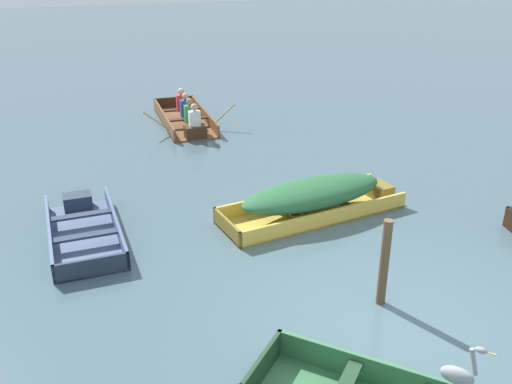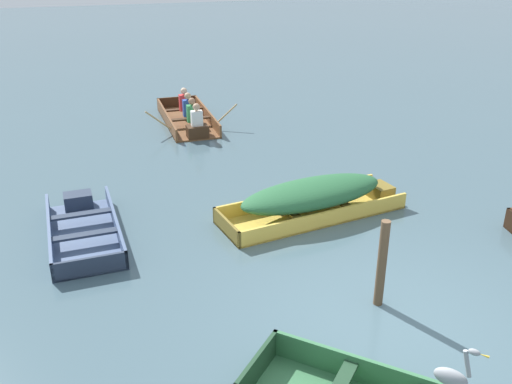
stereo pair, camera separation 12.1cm
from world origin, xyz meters
TOP-DOWN VIEW (x-y plane):
  - ground_plane at (0.00, 0.00)m, footprint 80.00×80.00m
  - skiff_yellow_near_moored at (0.29, 3.30)m, footprint 3.56×1.65m
  - skiff_slate_blue_far_moored at (-3.73, 3.76)m, footprint 1.27×2.70m
  - rowboat_wooden_brown_with_crew at (-0.89, 9.26)m, footprint 2.40×3.14m
  - heron_on_dinghy at (-0.39, -1.84)m, footprint 0.36×0.39m
  - mooring_post at (0.13, 0.48)m, footprint 0.13×0.13m

SIDE VIEW (x-z plane):
  - ground_plane at x=0.00m, z-range 0.00..0.00m
  - skiff_slate_blue_far_moored at x=-3.73m, z-range -0.05..0.26m
  - rowboat_wooden_brown_with_crew at x=-0.89m, z-range -0.23..0.67m
  - skiff_yellow_near_moored at x=0.29m, z-range 0.04..0.70m
  - mooring_post at x=0.13m, z-range 0.00..1.28m
  - heron_on_dinghy at x=-0.39m, z-range 0.44..1.28m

